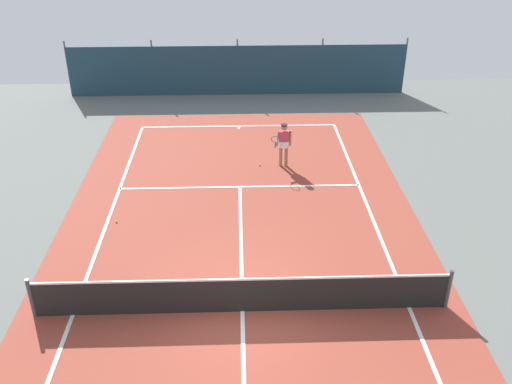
# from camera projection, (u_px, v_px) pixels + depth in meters

# --- Properties ---
(ground_plane) EXTENTS (36.00, 36.00, 0.00)m
(ground_plane) POSITION_uv_depth(u_px,v_px,m) (242.00, 311.00, 13.82)
(ground_plane) COLOR slate
(court_surface) EXTENTS (11.02, 26.60, 0.01)m
(court_surface) POSITION_uv_depth(u_px,v_px,m) (242.00, 311.00, 13.81)
(court_surface) COLOR brown
(court_surface) RESTS_ON ground
(tennis_net) EXTENTS (10.12, 0.10, 1.10)m
(tennis_net) POSITION_uv_depth(u_px,v_px,m) (242.00, 295.00, 13.57)
(tennis_net) COLOR black
(tennis_net) RESTS_ON ground
(back_fence) EXTENTS (16.30, 0.98, 2.70)m
(back_fence) POSITION_uv_depth(u_px,v_px,m) (238.00, 78.00, 27.97)
(back_fence) COLOR #1E3D4C
(back_fence) RESTS_ON ground
(tennis_player) EXTENTS (0.77, 0.71, 1.64)m
(tennis_player) POSITION_uv_depth(u_px,v_px,m) (284.00, 142.00, 20.39)
(tennis_player) COLOR #9E7051
(tennis_player) RESTS_ON ground
(tennis_ball_near_player) EXTENTS (0.07, 0.07, 0.07)m
(tennis_ball_near_player) POSITION_uv_depth(u_px,v_px,m) (116.00, 222.00, 17.39)
(tennis_ball_near_player) COLOR #CCDB33
(tennis_ball_near_player) RESTS_ON ground
(tennis_ball_midcourt) EXTENTS (0.07, 0.07, 0.07)m
(tennis_ball_midcourt) POSITION_uv_depth(u_px,v_px,m) (260.00, 165.00, 20.86)
(tennis_ball_midcourt) COLOR #CCDB33
(tennis_ball_midcourt) RESTS_ON ground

